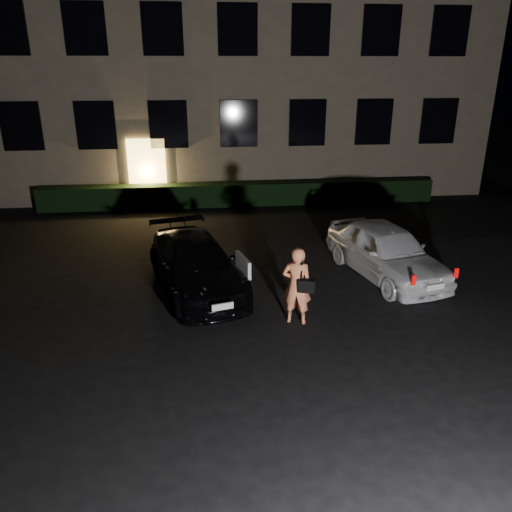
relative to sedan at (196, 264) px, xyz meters
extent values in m
plane|color=black|center=(1.69, -3.00, -0.62)|extent=(80.00, 80.00, 0.00)
cube|color=#6B5C4C|center=(1.69, 12.00, 5.38)|extent=(20.00, 8.00, 12.00)
cube|color=#FFC85D|center=(-1.81, 7.94, 0.63)|extent=(1.40, 0.10, 2.50)
cube|color=black|center=(-6.11, 7.94, 2.38)|extent=(1.40, 0.10, 1.70)
cube|color=black|center=(-3.51, 7.94, 2.38)|extent=(1.40, 0.10, 1.70)
cube|color=black|center=(-0.91, 7.94, 2.38)|extent=(1.40, 0.10, 1.70)
cube|color=black|center=(1.69, 7.94, 2.38)|extent=(1.40, 0.10, 1.70)
cube|color=black|center=(4.29, 7.94, 2.38)|extent=(1.40, 0.10, 1.70)
cube|color=black|center=(6.89, 7.94, 2.38)|extent=(1.40, 0.10, 1.70)
cube|color=black|center=(9.49, 7.94, 2.38)|extent=(1.40, 0.10, 1.70)
cube|color=black|center=(-6.11, 7.94, 5.58)|extent=(1.40, 0.10, 1.70)
cube|color=black|center=(-3.51, 7.94, 5.58)|extent=(1.40, 0.10, 1.70)
cube|color=black|center=(-0.91, 7.94, 5.58)|extent=(1.40, 0.10, 1.70)
cube|color=black|center=(1.69, 7.94, 5.58)|extent=(1.40, 0.10, 1.70)
cube|color=black|center=(4.29, 7.94, 5.58)|extent=(1.40, 0.10, 1.70)
cube|color=black|center=(6.89, 7.94, 5.58)|extent=(1.40, 0.10, 1.70)
cube|color=black|center=(9.49, 7.94, 5.58)|extent=(1.40, 0.10, 1.70)
cube|color=black|center=(1.69, 7.50, -0.20)|extent=(15.00, 0.70, 0.85)
imported|color=black|center=(0.00, 0.00, 0.00)|extent=(2.73, 4.57, 1.24)
cube|color=white|center=(1.10, -0.53, 0.15)|extent=(0.29, 0.88, 0.41)
cube|color=silver|center=(0.54, -2.15, -0.08)|extent=(0.45, 0.15, 0.14)
imported|color=white|center=(4.79, 0.23, 0.06)|extent=(2.49, 4.26, 1.36)
cube|color=red|center=(4.69, -1.75, 0.12)|extent=(0.09, 0.07, 0.23)
cube|color=red|center=(5.79, -1.49, 0.12)|extent=(0.09, 0.07, 0.23)
cube|color=silver|center=(5.25, -1.67, -0.11)|extent=(0.45, 0.15, 0.13)
imported|color=#F38456|center=(2.08, -1.95, 0.22)|extent=(0.70, 0.57, 1.68)
cube|color=black|center=(2.25, -2.12, 0.28)|extent=(0.37, 0.25, 0.27)
cube|color=black|center=(2.15, -2.05, 0.66)|extent=(0.05, 0.06, 0.52)
camera|label=1|loc=(0.22, -11.15, 4.50)|focal=35.00mm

